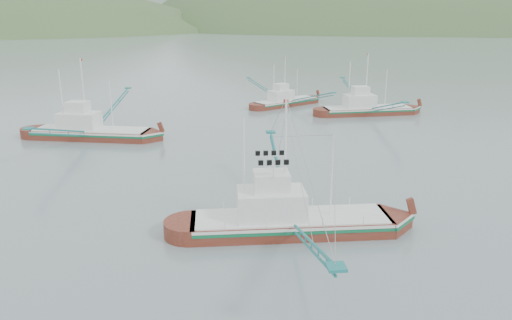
{
  "coord_description": "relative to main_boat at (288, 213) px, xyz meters",
  "views": [
    {
      "loc": [
        -4.09,
        -35.14,
        15.71
      ],
      "look_at": [
        0.0,
        6.0,
        3.2
      ],
      "focal_mm": 35.0,
      "sensor_mm": 36.0,
      "label": 1
    }
  ],
  "objects": [
    {
      "name": "bg_boat_right",
      "position": [
        19.06,
        41.25,
        -0.14
      ],
      "size": [
        14.0,
        24.99,
        10.12
      ],
      "rotation": [
        0.0,
        0.0,
        0.06
      ],
      "color": "#5C2013",
      "rests_on": "ground"
    },
    {
      "name": "bg_boat_far",
      "position": [
        7.76,
        49.87,
        0.32
      ],
      "size": [
        14.88,
        19.86,
        8.8
      ],
      "rotation": [
        0.0,
        0.0,
        0.56
      ],
      "color": "#5C2013",
      "rests_on": "ground"
    },
    {
      "name": "bg_boat_left",
      "position": [
        -20.46,
        29.93,
        0.4
      ],
      "size": [
        15.25,
        26.33,
        10.81
      ],
      "rotation": [
        0.0,
        0.0,
        -0.22
      ],
      "color": "#5C2013",
      "rests_on": "ground"
    },
    {
      "name": "ground",
      "position": [
        -1.53,
        1.92,
        -1.53
      ],
      "size": [
        1200.0,
        1200.0,
        0.0
      ],
      "primitive_type": "plane",
      "color": "slate",
      "rests_on": "ground"
    },
    {
      "name": "headland_right",
      "position": [
        238.47,
        431.92,
        -1.53
      ],
      "size": [
        684.0,
        432.0,
        306.0
      ],
      "primitive_type": "ellipsoid",
      "color": "#3D582D",
      "rests_on": "ground"
    },
    {
      "name": "main_boat",
      "position": [
        0.0,
        0.0,
        0.0
      ],
      "size": [
        14.62,
        26.42,
        10.69
      ],
      "rotation": [
        0.0,
        0.0,
        -0.01
      ],
      "color": "#5C2013",
      "rests_on": "ground"
    },
    {
      "name": "ridge_distant",
      "position": [
        28.47,
        561.92,
        -1.53
      ],
      "size": [
        960.0,
        400.0,
        240.0
      ],
      "primitive_type": "ellipsoid",
      "color": "slate",
      "rests_on": "ground"
    }
  ]
}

